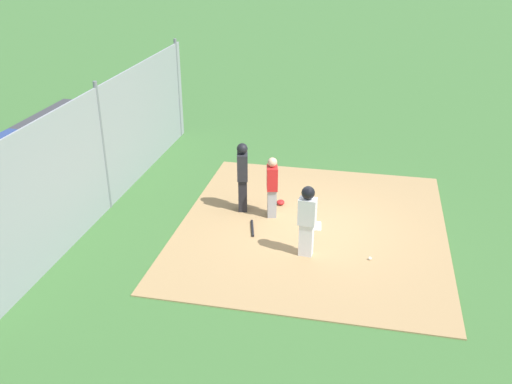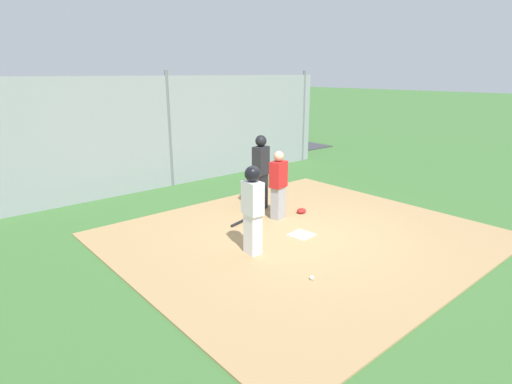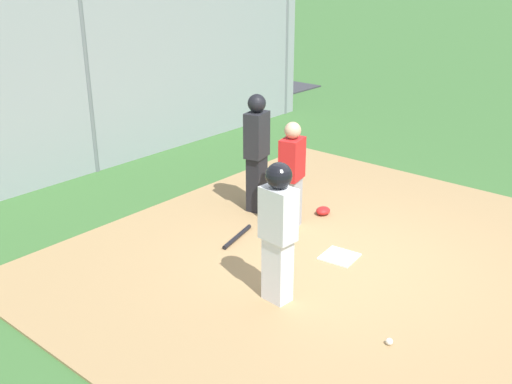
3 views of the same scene
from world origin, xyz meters
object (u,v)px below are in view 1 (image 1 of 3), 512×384
baseball (370,258)px  parked_car_blue (6,170)px  catcher (272,186)px  baseball_bat (252,228)px  runner (307,216)px  catcher_mask (281,202)px  home_plate (312,226)px  umpire (243,175)px

baseball → parked_car_blue: bearing=-99.6°
baseball → parked_car_blue: size_ratio=0.02×
catcher → baseball_bat: catcher is taller
runner → catcher_mask: bearing=26.9°
runner → home_plate: bearing=5.0°
umpire → catcher: bearing=-24.4°
catcher → catcher_mask: bearing=67.1°
home_plate → catcher_mask: bearing=-136.7°
umpire → baseball: 3.86m
baseball_bat → home_plate: bearing=-86.3°
baseball → parked_car_blue: (-1.68, -9.97, 0.55)m
catcher_mask → baseball_bat: bearing=-16.6°
catcher → parked_car_blue: 7.47m
baseball_bat → baseball: baseball is taller
catcher → runner: runner is taller
catcher_mask → baseball: bearing=46.2°
home_plate → umpire: 2.16m
catcher → baseball_bat: 1.17m
home_plate → baseball: size_ratio=5.95×
baseball_bat → parked_car_blue: (-0.86, -7.14, 0.55)m
home_plate → baseball: (1.27, 1.43, 0.03)m
home_plate → parked_car_blue: size_ratio=0.10×
runner → parked_car_blue: 8.74m
parked_car_blue → home_plate: bearing=93.0°
umpire → catcher_mask: bearing=16.7°
home_plate → baseball_bat: baseball_bat is taller
catcher → parked_car_blue: bearing=166.2°
catcher_mask → runner: bearing=22.4°
parked_car_blue → baseball_bat: bearing=88.8°
baseball → umpire: bearing=-118.4°
umpire → baseball: umpire is taller
umpire → runner: 2.63m
catcher → baseball: 3.08m
baseball_bat → catcher_mask: size_ratio=3.18×
home_plate → umpire: umpire is taller
baseball_bat → baseball: size_ratio=10.33×
umpire → parked_car_blue: size_ratio=0.42×
runner → baseball_bat: 1.90m
runner → baseball: size_ratio=22.59×
umpire → baseball_bat: umpire is taller
umpire → catcher_mask: umpire is taller
home_plate → baseball_bat: bearing=-71.8°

